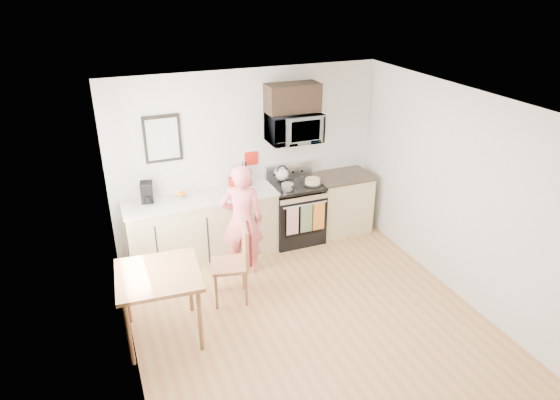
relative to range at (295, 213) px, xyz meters
name	(u,v)px	position (x,y,z in m)	size (l,w,h in m)	color
floor	(312,324)	(-0.63, -1.98, -0.44)	(4.60, 4.60, 0.00)	#AE6E43
back_wall	(248,159)	(-0.63, 0.32, 0.86)	(4.00, 0.04, 2.60)	white
front_wall	(459,372)	(-0.63, -4.28, 0.86)	(4.00, 0.04, 2.60)	white
left_wall	(123,263)	(-2.63, -1.98, 0.86)	(0.04, 4.60, 2.60)	white
right_wall	(465,198)	(1.37, -1.98, 0.86)	(0.04, 4.60, 2.60)	white
ceiling	(319,108)	(-0.63, -1.98, 2.16)	(4.00, 4.60, 0.04)	white
window	(115,205)	(-2.59, -1.18, 1.11)	(0.06, 1.40, 1.50)	silver
cabinet_left	(203,228)	(-1.43, 0.02, 0.01)	(2.10, 0.60, 0.90)	#CEBE84
countertop_left	(201,198)	(-1.43, 0.02, 0.48)	(2.14, 0.64, 0.04)	white
cabinet_right	(341,204)	(0.80, 0.02, 0.01)	(0.84, 0.60, 0.90)	#CEBE84
countertop_right	(343,176)	(0.80, 0.02, 0.48)	(0.88, 0.64, 0.04)	black
range	(295,213)	(0.00, 0.00, 0.00)	(0.76, 0.70, 1.16)	black
microwave	(294,128)	(0.00, 0.10, 1.32)	(0.76, 0.51, 0.42)	silver
upper_cabinet	(293,98)	(0.00, 0.15, 1.74)	(0.76, 0.35, 0.40)	black
wall_art	(163,139)	(-1.83, 0.30, 1.31)	(0.50, 0.04, 0.65)	black
wall_trivet	(251,158)	(-0.58, 0.31, 0.86)	(0.20, 0.02, 0.20)	red
person	(242,220)	(-1.02, -0.57, 0.35)	(0.57, 0.38, 1.57)	#CB383C
dining_table	(159,281)	(-2.28, -1.53, 0.30)	(0.89, 0.89, 0.83)	brown
chair	(241,252)	(-1.23, -1.17, 0.23)	(0.56, 0.52, 1.03)	brown
knife_block	(245,178)	(-0.72, 0.19, 0.63)	(0.11, 0.16, 0.24)	brown
utensil_crock	(232,178)	(-0.90, 0.24, 0.63)	(0.11, 0.11, 0.32)	red
fruit_bowl	(180,195)	(-1.70, 0.11, 0.54)	(0.24, 0.24, 0.09)	silver
milk_carton	(149,193)	(-2.10, 0.15, 0.62)	(0.09, 0.09, 0.24)	tan
coffee_maker	(147,193)	(-2.13, 0.14, 0.64)	(0.19, 0.25, 0.28)	black
bread_bag	(241,193)	(-0.90, -0.17, 0.56)	(0.30, 0.14, 0.11)	tan
cake	(313,182)	(0.23, -0.11, 0.53)	(0.27, 0.27, 0.09)	black
kettle	(282,174)	(-0.14, 0.20, 0.59)	(0.20, 0.20, 0.25)	silver
pot	(288,187)	(-0.19, -0.15, 0.53)	(0.18, 0.30, 0.09)	silver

